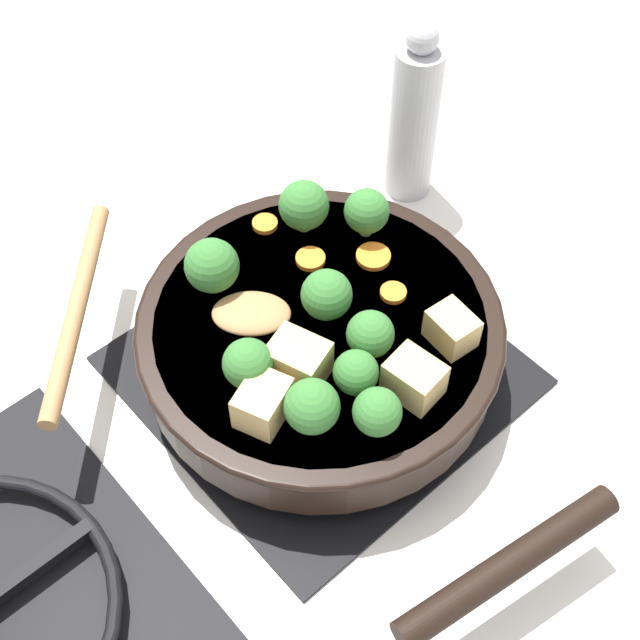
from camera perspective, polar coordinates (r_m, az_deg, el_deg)
ground_plane at (r=0.83m, az=-0.00°, el=-3.30°), size 2.40×2.40×0.00m
front_burner_grate at (r=0.82m, az=-0.00°, el=-2.83°), size 0.31×0.31×0.03m
skillet_pan at (r=0.78m, az=0.11°, el=-1.16°), size 0.44×0.32×0.05m
wooden_spoon at (r=0.77m, az=-10.68°, el=0.59°), size 0.23×0.24×0.02m
tofu_cube_center_large at (r=0.71m, az=6.04°, el=-3.76°), size 0.05×0.04×0.03m
tofu_cube_near_handle at (r=0.75m, az=8.43°, el=-0.55°), size 0.04×0.03×0.03m
tofu_cube_east_chunk at (r=0.72m, az=-1.40°, el=-2.62°), size 0.06×0.05×0.04m
tofu_cube_west_chunk at (r=0.70m, az=-3.68°, el=-5.32°), size 0.05×0.05×0.03m
broccoli_floret_near_spoon at (r=0.72m, az=3.24°, el=-0.93°), size 0.04×0.04×0.05m
broccoli_floret_center_top at (r=0.77m, az=-6.94°, el=3.46°), size 0.05×0.05×0.05m
broccoli_floret_east_rim at (r=0.81m, az=3.00°, el=6.95°), size 0.04×0.04×0.05m
broccoli_floret_west_rim at (r=0.81m, az=-1.04°, el=7.33°), size 0.05×0.05×0.05m
broccoli_floret_north_edge at (r=0.75m, az=0.31°, el=1.71°), size 0.04×0.04×0.05m
broccoli_floret_south_cluster at (r=0.70m, az=2.31°, el=-3.40°), size 0.04×0.04×0.04m
broccoli_floret_mid_floret at (r=0.71m, az=-4.62°, el=-2.82°), size 0.04×0.04×0.05m
broccoli_floret_small_inner at (r=0.68m, az=3.68°, el=-5.91°), size 0.04×0.04×0.05m
broccoli_floret_tall_stem at (r=0.68m, az=-0.52°, el=-5.57°), size 0.04×0.04×0.05m
carrot_slice_orange_thin at (r=0.84m, az=-3.55°, el=6.17°), size 0.02×0.02×0.01m
carrot_slice_near_center at (r=0.81m, az=-0.62°, el=3.93°), size 0.03×0.03×0.01m
carrot_slice_edge_slice at (r=0.81m, az=3.43°, el=4.08°), size 0.03×0.03×0.01m
carrot_slice_under_broccoli at (r=0.78m, az=4.71°, el=1.75°), size 0.02×0.02×0.01m
pepper_mill at (r=0.93m, az=6.03°, el=12.74°), size 0.05×0.05×0.21m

